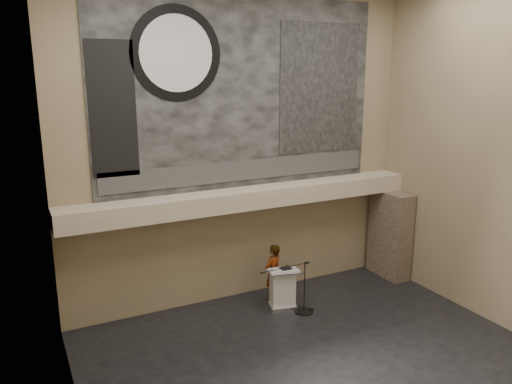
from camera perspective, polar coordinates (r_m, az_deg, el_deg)
floor at (r=11.78m, az=7.43°, el=-18.76°), size 10.00×10.00×0.00m
wall_back at (r=13.57m, az=-1.53°, el=5.03°), size 10.00×0.02×8.50m
wall_front at (r=7.35m, az=26.25°, el=-3.97°), size 10.00×0.02×8.50m
wall_left at (r=8.42m, az=-21.03°, el=-1.33°), size 0.02×8.00×8.50m
wall_right at (r=13.62m, az=25.76°, el=3.69°), size 0.02×8.00×8.50m
soffit at (r=13.48m, az=-0.77°, el=-0.67°), size 10.00×0.80×0.50m
sprinkler_left at (r=12.91m, az=-7.06°, el=-2.72°), size 0.04×0.04×0.06m
sprinkler_right at (r=14.42m, az=6.13°, el=-0.94°), size 0.04×0.04×0.06m
banner at (r=13.40m, az=-1.51°, el=11.15°), size 8.00×0.05×5.00m
banner_text_strip at (r=13.61m, az=-1.39°, el=2.49°), size 7.76×0.02×0.55m
banner_clock_rim at (r=12.69m, az=-9.10°, el=15.36°), size 2.30×0.02×2.30m
banner_clock_face at (r=12.67m, az=-9.07°, el=15.36°), size 1.84×0.02×1.84m
banner_building_print at (r=14.55m, az=7.31°, el=11.65°), size 2.60×0.02×3.60m
banner_brick_print at (r=12.32m, az=-16.05°, el=9.00°), size 1.10×0.02×3.20m
stone_pier at (r=16.11m, az=15.07°, el=-4.66°), size 0.60×1.40×2.70m
lectern at (r=13.80m, az=3.05°, el=-10.91°), size 0.91×0.73×1.14m
binder at (r=13.59m, az=3.44°, el=-8.72°), size 0.31×0.25×0.04m
papers at (r=13.53m, az=2.67°, el=-8.89°), size 0.28×0.35×0.00m
speaker_person at (r=14.01m, az=1.95°, el=-9.27°), size 0.71×0.61×1.66m
mic_stand at (r=13.71m, az=5.32°, el=-12.67°), size 1.61×0.52×1.43m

